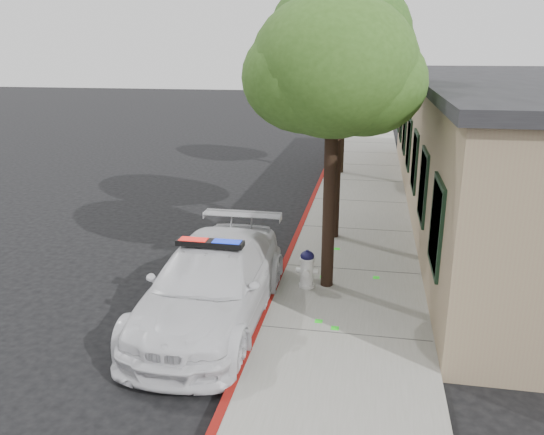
{
  "coord_description": "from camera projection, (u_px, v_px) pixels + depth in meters",
  "views": [
    {
      "loc": [
        1.94,
        -8.71,
        5.01
      ],
      "look_at": [
        -0.18,
        2.76,
        1.37
      ],
      "focal_mm": 35.81,
      "sensor_mm": 36.0,
      "label": 1
    }
  ],
  "objects": [
    {
      "name": "fire_hydrant",
      "position": [
        307.0,
        269.0,
        11.46
      ],
      "size": [
        0.46,
        0.4,
        0.82
      ],
      "rotation": [
        0.0,
        0.0,
        0.01
      ],
      "color": "silver",
      "rests_on": "sidewalk"
    },
    {
      "name": "red_curb",
      "position": [
        284.0,
        267.0,
        12.78
      ],
      "size": [
        0.14,
        60.0,
        0.16
      ],
      "primitive_type": "cube",
      "color": "maroon",
      "rests_on": "ground"
    },
    {
      "name": "clapboard_building",
      "position": [
        529.0,
        147.0,
        16.65
      ],
      "size": [
        7.3,
        20.89,
        4.24
      ],
      "color": "#8B795B",
      "rests_on": "ground"
    },
    {
      "name": "street_tree_mid",
      "position": [
        340.0,
        42.0,
        13.25
      ],
      "size": [
        3.69,
        3.48,
        6.65
      ],
      "rotation": [
        0.0,
        0.0,
        -0.07
      ],
      "color": "black",
      "rests_on": "sidewalk"
    },
    {
      "name": "ground",
      "position": [
        255.0,
        332.0,
        10.0
      ],
      "size": [
        120.0,
        120.0,
        0.0
      ],
      "primitive_type": "plane",
      "color": "black",
      "rests_on": "ground"
    },
    {
      "name": "police_car",
      "position": [
        212.0,
        284.0,
        10.25
      ],
      "size": [
        2.18,
        5.24,
        1.63
      ],
      "rotation": [
        0.0,
        0.0,
        -0.01
      ],
      "color": "silver",
      "rests_on": "ground"
    },
    {
      "name": "street_tree_near",
      "position": [
        334.0,
        73.0,
        10.34
      ],
      "size": [
        3.54,
        3.23,
        5.91
      ],
      "rotation": [
        0.0,
        0.0,
        -0.4
      ],
      "color": "black",
      "rests_on": "sidewalk"
    },
    {
      "name": "street_tree_far",
      "position": [
        345.0,
        55.0,
        20.94
      ],
      "size": [
        3.33,
        3.35,
        6.18
      ],
      "rotation": [
        0.0,
        0.0,
        0.32
      ],
      "color": "black",
      "rests_on": "sidewalk"
    },
    {
      "name": "sidewalk",
      "position": [
        350.0,
        272.0,
        12.52
      ],
      "size": [
        3.2,
        60.0,
        0.15
      ],
      "primitive_type": "cube",
      "color": "gray",
      "rests_on": "ground"
    }
  ]
}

